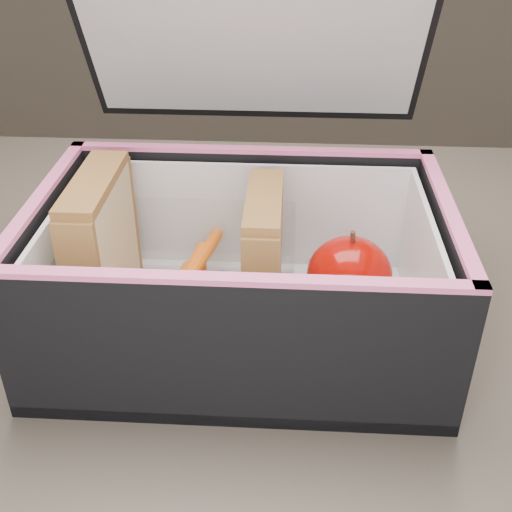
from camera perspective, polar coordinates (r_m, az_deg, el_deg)
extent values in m
cube|color=#534A3F|center=(0.50, 4.88, -9.29)|extent=(1.20, 0.80, 0.03)
cube|color=black|center=(0.55, -0.25, 19.16)|extent=(0.29, 0.09, 0.17)
cube|color=tan|center=(0.49, -14.41, 0.61)|extent=(0.01, 0.10, 0.10)
cube|color=#C86070|center=(0.49, -13.42, 0.17)|extent=(0.01, 0.09, 0.10)
cube|color=tan|center=(0.49, -12.53, 0.55)|extent=(0.01, 0.10, 0.10)
cube|color=brown|center=(0.46, -14.32, 6.30)|extent=(0.03, 0.10, 0.01)
cube|color=tan|center=(0.47, -0.25, -0.34)|extent=(0.01, 0.09, 0.09)
cube|color=#C86070|center=(0.47, 0.67, -0.74)|extent=(0.01, 0.08, 0.09)
cube|color=tan|center=(0.47, 1.59, -0.40)|extent=(0.01, 0.09, 0.09)
cube|color=brown|center=(0.45, 0.71, 4.96)|extent=(0.03, 0.09, 0.01)
cylinder|color=#ED6100|center=(0.47, -5.78, -6.46)|extent=(0.01, 0.08, 0.01)
cylinder|color=#ED6100|center=(0.49, -7.35, -3.52)|extent=(0.02, 0.08, 0.01)
cylinder|color=#ED6100|center=(0.51, -4.92, -0.29)|extent=(0.03, 0.08, 0.01)
cylinder|color=#ED6100|center=(0.51, -4.77, -3.32)|extent=(0.02, 0.08, 0.01)
cylinder|color=#ED6100|center=(0.48, -6.17, -4.45)|extent=(0.02, 0.08, 0.01)
cylinder|color=#ED6100|center=(0.49, -6.00, -1.68)|extent=(0.02, 0.08, 0.01)
cylinder|color=#ED6100|center=(0.49, -6.99, -4.65)|extent=(0.01, 0.08, 0.01)
cube|color=white|center=(0.51, 8.19, -4.56)|extent=(0.09, 0.09, 0.01)
ellipsoid|color=#890B00|center=(0.48, 8.28, -1.73)|extent=(0.08, 0.08, 0.06)
cylinder|color=#4C2C1B|center=(0.47, 8.60, 1.67)|extent=(0.01, 0.01, 0.01)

